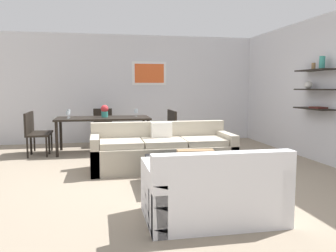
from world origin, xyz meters
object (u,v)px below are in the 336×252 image
at_px(decorative_bowl, 190,156).
at_px(centerpiece_vase, 105,111).
at_px(dining_chair_right_near, 169,128).
at_px(dining_chair_left_near, 33,131).
at_px(wine_glass_right_far, 136,111).
at_px(coffee_table, 192,172).
at_px(wine_glass_left_far, 69,112).
at_px(sofa_beige, 162,152).
at_px(loveseat_white, 212,192).
at_px(dining_chair_left_far, 37,129).
at_px(dining_table, 103,120).
at_px(wine_glass_left_near, 68,114).
at_px(dining_chair_right_far, 165,126).
at_px(wine_glass_head, 103,111).
at_px(candle_jar, 207,154).
at_px(dining_chair_head, 103,125).

distance_m(decorative_bowl, centerpiece_vase, 3.12).
bearing_deg(decorative_bowl, dining_chair_right_near, 85.48).
relative_size(dining_chair_left_near, wine_glass_right_far, 5.40).
relative_size(coffee_table, wine_glass_left_far, 7.06).
xyz_separation_m(sofa_beige, loveseat_white, (0.11, -2.38, 0.00)).
distance_m(dining_chair_right_near, dining_chair_left_near, 2.78).
bearing_deg(dining_chair_left_far, dining_table, -8.32).
distance_m(wine_glass_left_near, wine_glass_left_far, 0.22).
bearing_deg(dining_chair_right_far, wine_glass_head, 172.28).
distance_m(dining_chair_right_far, dining_chair_left_far, 2.78).
xyz_separation_m(candle_jar, dining_chair_left_far, (-2.86, 2.92, 0.09)).
xyz_separation_m(wine_glass_left_near, wine_glass_head, (0.72, 0.50, 0.01)).
bearing_deg(wine_glass_right_far, wine_glass_left_near, -171.13).
xyz_separation_m(dining_chair_left_far, centerpiece_vase, (1.42, -0.18, 0.38)).
bearing_deg(wine_glass_right_far, dining_chair_left_far, 177.51).
bearing_deg(candle_jar, dining_chair_head, 112.27).
relative_size(dining_chair_right_far, centerpiece_vase, 3.35).
distance_m(dining_chair_left_near, centerpiece_vase, 1.49).
bearing_deg(dining_chair_left_near, loveseat_white, -58.08).
bearing_deg(dining_chair_right_near, sofa_beige, -105.05).
bearing_deg(centerpiece_vase, wine_glass_left_far, 173.63).
bearing_deg(dining_table, wine_glass_left_far, 171.13).
bearing_deg(centerpiece_vase, dining_chair_head, 92.32).
distance_m(dining_chair_left_near, wine_glass_left_near, 0.76).
distance_m(dining_chair_right_far, wine_glass_right_far, 0.77).
bearing_deg(dining_chair_head, sofa_beige, -69.88).
xyz_separation_m(decorative_bowl, wine_glass_left_far, (-1.90, 2.95, 0.45)).
xyz_separation_m(decorative_bowl, wine_glass_head, (-1.18, 3.23, 0.44)).
distance_m(dining_chair_left_far, wine_glass_right_far, 2.14).
bearing_deg(loveseat_white, wine_glass_right_far, 94.76).
distance_m(loveseat_white, dining_table, 4.31).
relative_size(dining_chair_left_far, wine_glass_right_far, 5.40).
distance_m(loveseat_white, dining_chair_left_far, 5.01).
bearing_deg(wine_glass_left_near, dining_chair_right_near, -2.49).
distance_m(loveseat_white, dining_chair_right_near, 3.97).
height_order(wine_glass_head, wine_glass_right_far, same).
height_order(decorative_bowl, wine_glass_right_far, wine_glass_right_far).
height_order(dining_chair_right_near, dining_chair_right_far, same).
bearing_deg(dining_table, dining_chair_right_far, 8.32).
bearing_deg(dining_chair_left_far, coffee_table, -49.89).
xyz_separation_m(candle_jar, dining_chair_left_near, (-2.86, 2.52, 0.09)).
height_order(loveseat_white, coffee_table, loveseat_white).
relative_size(candle_jar, wine_glass_head, 0.48).
relative_size(loveseat_white, wine_glass_head, 8.61).
height_order(dining_chair_left_near, centerpiece_vase, centerpiece_vase).
distance_m(loveseat_white, wine_glass_left_near, 4.46).
height_order(dining_chair_right_near, wine_glass_head, wine_glass_head).
bearing_deg(candle_jar, dining_chair_right_near, 91.71).
relative_size(dining_chair_head, wine_glass_left_near, 6.00).
relative_size(decorative_bowl, wine_glass_right_far, 2.02).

